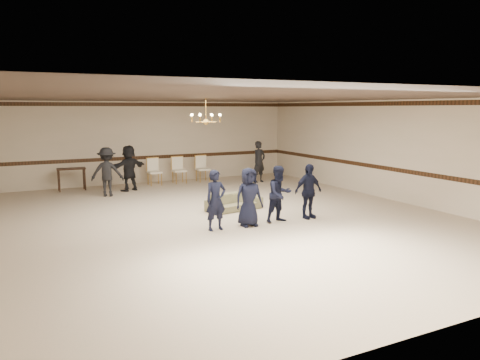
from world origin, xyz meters
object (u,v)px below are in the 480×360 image
object	(u,v)px
chandelier	(206,110)
boy_a	(216,200)
banquet_chair_left	(155,172)
boy_b	(249,197)
boy_c	(280,194)
adult_left	(107,172)
boy_d	(308,191)
adult_mid	(129,168)
banquet_chair_mid	(179,170)
adult_right	(259,162)
banquet_chair_right	(203,169)
console_table	(72,179)
settee	(234,202)

from	to	relation	value
chandelier	boy_a	world-z (taller)	chandelier
boy_a	banquet_chair_left	distance (m)	7.17
boy_b	boy_c	xyz separation A→B (m)	(0.90, 0.00, 0.00)
chandelier	adult_left	xyz separation A→B (m)	(-2.06, 3.69, -2.05)
boy_c	boy_d	bearing A→B (deg)	-5.41
adult_mid	boy_d	bearing A→B (deg)	94.31
boy_c	banquet_chair_mid	xyz separation A→B (m)	(-0.21, 7.14, -0.22)
boy_b	adult_right	bearing A→B (deg)	61.92
boy_a	banquet_chair_right	distance (m)	7.60
boy_c	adult_mid	size ratio (longest dim) A/B	0.90
banquet_chair_mid	boy_b	bearing A→B (deg)	-94.09
banquet_chair_left	boy_c	bearing A→B (deg)	-82.63
banquet_chair_left	console_table	size ratio (longest dim) A/B	1.06
settee	banquet_chair_mid	size ratio (longest dim) A/B	1.62
banquet_chair_left	banquet_chair_right	bearing A→B (deg)	-2.27
boy_a	banquet_chair_mid	xyz separation A→B (m)	(1.59, 7.14, -0.22)
boy_b	banquet_chair_mid	size ratio (longest dim) A/B	1.43
chandelier	boy_a	distance (m)	2.97
chandelier	boy_a	size ratio (longest dim) A/B	0.64
boy_a	banquet_chair_left	world-z (taller)	boy_a
adult_mid	banquet_chair_right	size ratio (longest dim) A/B	1.60
chandelier	settee	size ratio (longest dim) A/B	0.56
boy_b	adult_right	world-z (taller)	adult_right
chandelier	banquet_chair_mid	distance (m)	5.77
banquet_chair_mid	console_table	world-z (taller)	banquet_chair_mid
adult_left	banquet_chair_right	world-z (taller)	adult_left
boy_c	boy_a	bearing A→B (deg)	174.59
boy_a	adult_left	world-z (taller)	adult_left
boy_d	banquet_chair_left	world-z (taller)	boy_d
banquet_chair_mid	chandelier	bearing A→B (deg)	-99.53
settee	adult_left	bearing A→B (deg)	116.10
adult_left	banquet_chair_left	world-z (taller)	adult_left
boy_d	banquet_chair_right	xyz separation A→B (m)	(-0.11, 7.14, -0.22)
adult_left	boy_a	bearing A→B (deg)	123.37
banquet_chair_right	boy_c	bearing A→B (deg)	-95.69
adult_right	boy_a	bearing A→B (deg)	-143.63
boy_a	adult_right	world-z (taller)	adult_right
adult_mid	settee	bearing A→B (deg)	90.20
settee	banquet_chair_left	distance (m)	5.40
boy_a	adult_right	size ratio (longest dim) A/B	0.90
banquet_chair_left	banquet_chair_mid	xyz separation A→B (m)	(1.00, 0.00, 0.00)
boy_b	console_table	size ratio (longest dim) A/B	1.51
boy_d	console_table	bearing A→B (deg)	120.52
boy_b	banquet_chair_right	size ratio (longest dim) A/B	1.43
boy_c	banquet_chair_right	bearing A→B (deg)	78.28
adult_right	banquet_chair_left	world-z (taller)	adult_right
adult_right	boy_b	bearing A→B (deg)	-137.73
boy_c	console_table	distance (m)	8.47
banquet_chair_right	banquet_chair_mid	bearing A→B (deg)	-179.39
adult_left	settee	bearing A→B (deg)	145.21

